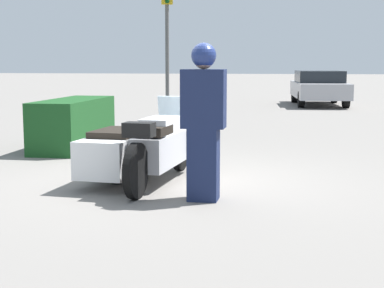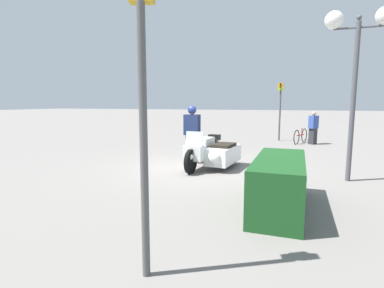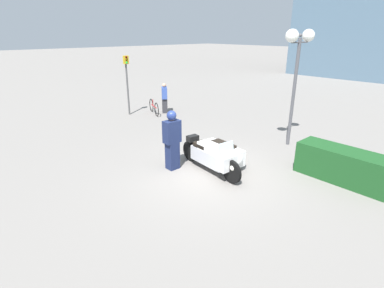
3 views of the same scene
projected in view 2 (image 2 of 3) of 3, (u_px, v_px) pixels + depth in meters
name	position (u px, v px, depth m)	size (l,w,h in m)	color
ground_plane	(198.00, 167.00, 9.34)	(160.00, 160.00, 0.00)	slate
police_motorcycle	(214.00, 153.00, 9.13)	(2.69, 1.36, 1.17)	black
officer_rider	(192.00, 132.00, 10.32)	(0.32, 0.52, 1.90)	#192347
hedge_bush_curbside	(279.00, 183.00, 5.63)	(2.58, 0.88, 0.96)	#19471E
twin_lamp_post	(358.00, 40.00, 7.21)	(0.44, 1.53, 4.22)	#4C4C51
traffic_light_near	(143.00, 78.00, 3.19)	(0.22, 0.29, 3.41)	#4C4C4C
traffic_light_far	(280.00, 102.00, 15.67)	(0.22, 0.28, 3.02)	#4C4C4C
pedestrian_bystander	(313.00, 128.00, 14.42)	(0.53, 0.48, 1.59)	#2D2D33
bicycle_parked	(300.00, 136.00, 14.88)	(1.68, 0.64, 0.77)	black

